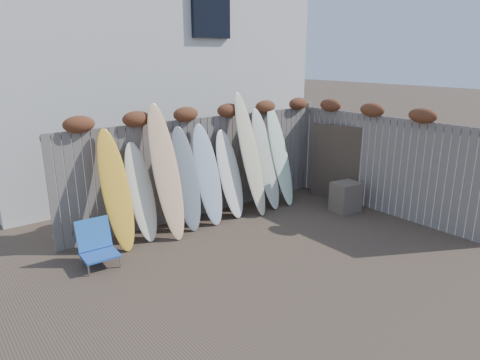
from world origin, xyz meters
TOP-DOWN VIEW (x-y plane):
  - ground at (0.00, 0.00)m, footprint 80.00×80.00m
  - back_fence at (0.06, 2.39)m, footprint 6.05×0.28m
  - right_fence at (2.99, 0.25)m, footprint 0.28×4.40m
  - house at (0.50, 6.50)m, footprint 8.50×5.50m
  - beach_chair at (-2.57, 1.56)m, footprint 0.55×0.59m
  - wooden_crate at (2.42, 0.69)m, footprint 0.59×0.51m
  - lattice_panel at (2.85, 1.37)m, footprint 0.35×1.10m
  - surfboard_0 at (-2.03, 1.97)m, footprint 0.50×0.73m
  - surfboard_1 at (-1.55, 2.04)m, footprint 0.50×0.65m
  - surfboard_2 at (-1.11, 1.90)m, footprint 0.50×0.84m
  - surfboard_3 at (-0.66, 2.00)m, footprint 0.56×0.73m
  - surfboard_4 at (-0.18, 1.99)m, footprint 0.53×0.70m
  - surfboard_5 at (0.36, 2.00)m, footprint 0.56×0.66m
  - surfboard_6 at (0.82, 1.92)m, footprint 0.51×0.89m
  - surfboard_7 at (1.29, 1.97)m, footprint 0.57×0.78m
  - surfboard_8 at (1.70, 1.97)m, footprint 0.52×0.79m

SIDE VIEW (x-z plane):
  - ground at x=0.00m, z-range 0.00..0.00m
  - wooden_crate at x=2.42m, z-range 0.00..0.63m
  - beach_chair at x=-2.57m, z-range -0.03..0.68m
  - lattice_panel at x=2.85m, z-range 0.00..1.70m
  - surfboard_1 at x=-1.55m, z-range 0.00..1.73m
  - surfboard_5 at x=0.36m, z-range 0.00..1.75m
  - surfboard_3 at x=-0.66m, z-range 0.00..1.92m
  - surfboard_4 at x=-0.18m, z-range 0.00..1.92m
  - surfboard_0 at x=-2.03m, z-range 0.00..2.02m
  - surfboard_7 at x=1.29m, z-range 0.00..2.11m
  - surfboard_8 at x=1.70m, z-range 0.00..2.16m
  - right_fence at x=2.99m, z-range 0.02..2.26m
  - back_fence at x=0.06m, z-range 0.06..2.30m
  - surfboard_2 at x=-1.11m, z-range 0.00..2.38m
  - surfboard_6 at x=0.82m, z-range 0.00..2.48m
  - house at x=0.50m, z-range 0.04..6.36m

